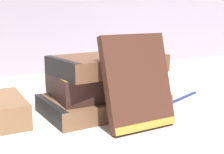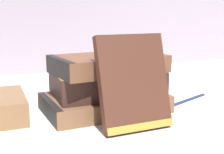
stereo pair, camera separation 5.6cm
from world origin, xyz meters
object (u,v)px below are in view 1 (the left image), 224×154
(pocket_watch, at_px, (128,52))
(fountain_pen, at_px, (184,96))
(book_flat_bottom, at_px, (101,103))
(reading_glasses, at_px, (65,96))
(book_leaning_front, at_px, (138,85))
(book_flat_middle, at_px, (102,82))
(book_flat_top, at_px, (106,64))

(pocket_watch, xyz_separation_m, fountain_pen, (0.15, 0.00, -0.11))
(book_flat_bottom, bearing_deg, reading_glasses, 97.63)
(book_flat_bottom, relative_size, pocket_watch, 3.68)
(book_leaning_front, height_order, fountain_pen, book_leaning_front)
(book_flat_middle, relative_size, reading_glasses, 2.14)
(book_flat_top, distance_m, fountain_pen, 0.22)
(book_flat_bottom, bearing_deg, book_leaning_front, -84.09)
(book_flat_middle, height_order, fountain_pen, book_flat_middle)
(book_flat_bottom, bearing_deg, pocket_watch, -9.78)
(book_flat_bottom, distance_m, book_flat_middle, 0.04)
(reading_glasses, xyz_separation_m, fountain_pen, (0.23, -0.15, 0.00))
(book_flat_top, height_order, reading_glasses, book_flat_top)
(book_flat_middle, distance_m, pocket_watch, 0.08)
(book_flat_middle, bearing_deg, book_flat_top, -93.42)
(fountain_pen, bearing_deg, book_flat_bottom, 157.32)
(book_flat_top, bearing_deg, fountain_pen, -3.77)
(pocket_watch, bearing_deg, book_flat_top, -174.96)
(book_flat_bottom, xyz_separation_m, fountain_pen, (0.21, -0.01, -0.01))
(book_leaning_front, relative_size, reading_glasses, 1.58)
(book_flat_bottom, height_order, pocket_watch, pocket_watch)
(book_leaning_front, xyz_separation_m, pocket_watch, (0.04, 0.10, 0.04))
(book_flat_bottom, xyz_separation_m, book_flat_middle, (0.01, 0.01, 0.04))
(book_flat_bottom, relative_size, reading_glasses, 2.37)
(pocket_watch, relative_size, fountain_pen, 0.44)
(fountain_pen, bearing_deg, pocket_watch, 159.67)
(book_flat_top, xyz_separation_m, reading_glasses, (-0.03, 0.15, -0.09))
(pocket_watch, xyz_separation_m, reading_glasses, (-0.08, 0.15, -0.11))
(pocket_watch, distance_m, reading_glasses, 0.20)
(book_flat_top, bearing_deg, reading_glasses, 94.36)
(book_flat_bottom, distance_m, fountain_pen, 0.21)
(book_flat_top, relative_size, book_leaning_front, 1.38)
(book_flat_top, height_order, book_leaning_front, book_leaning_front)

